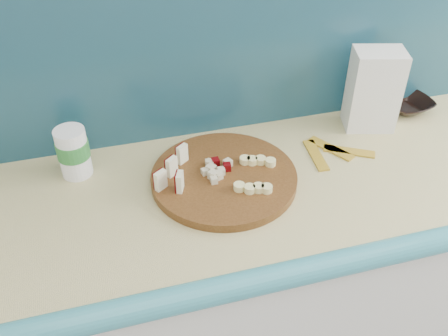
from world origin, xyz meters
TOP-DOWN VIEW (x-y plane):
  - kitchen_counter at (0.10, 1.50)m, footprint 2.20×0.63m
  - backsplash at (0.10, 1.79)m, footprint 2.20×0.02m
  - cutting_board at (-0.27, 1.54)m, footprint 0.50×0.50m
  - apple_wedges at (-0.39, 1.56)m, footprint 0.10×0.15m
  - apple_chunks at (-0.29, 1.55)m, footprint 0.07×0.06m
  - banana_slices at (-0.19, 1.51)m, footprint 0.14×0.16m
  - brown_bowl at (0.39, 1.73)m, footprint 0.17×0.17m
  - flour_bag at (0.22, 1.68)m, footprint 0.16×0.13m
  - canister at (-0.63, 1.68)m, footprint 0.08×0.08m
  - banana_peel at (0.06, 1.58)m, footprint 0.19×0.16m

SIDE VIEW (x-z plane):
  - kitchen_counter at x=0.10m, z-range 0.00..0.91m
  - banana_peel at x=0.06m, z-range 0.91..0.92m
  - cutting_board at x=-0.27m, z-range 0.91..0.93m
  - brown_bowl at x=0.39m, z-range 0.91..0.95m
  - banana_slices at x=-0.19m, z-range 0.93..0.95m
  - apple_chunks at x=-0.29m, z-range 0.93..0.95m
  - apple_wedges at x=-0.39m, z-range 0.93..0.99m
  - canister at x=-0.63m, z-range 0.91..1.05m
  - flour_bag at x=0.22m, z-range 0.91..1.15m
  - backsplash at x=0.10m, z-range 0.91..1.41m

